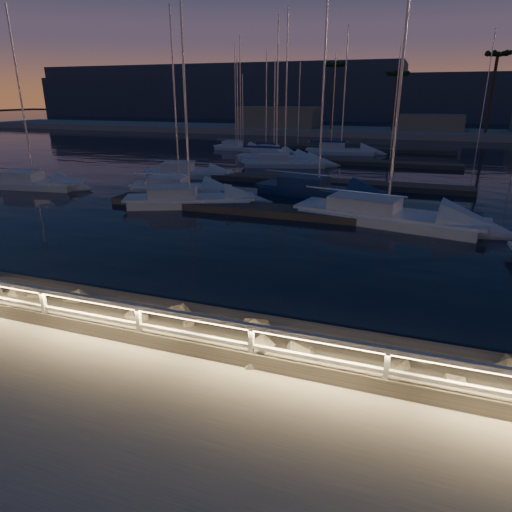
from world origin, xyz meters
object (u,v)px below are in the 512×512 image
(guard_rail, at_px, (102,309))
(sailboat_m, at_px, (237,147))
(sailboat_i, at_px, (273,151))
(sailboat_j, at_px, (274,157))
(sailboat_k, at_px, (282,162))
(sailboat_a, at_px, (32,182))
(sailboat_f, at_px, (187,199))
(sailboat_n, at_px, (339,150))
(sailboat_h, at_px, (382,214))
(sailboat_b, at_px, (177,187))
(sailboat_c, at_px, (315,189))
(sailboat_e, at_px, (186,172))

(guard_rail, relative_size, sailboat_m, 4.08)
(sailboat_i, bearing_deg, sailboat_j, -46.95)
(sailboat_k, bearing_deg, sailboat_a, -145.98)
(sailboat_f, xyz_separation_m, sailboat_i, (-2.84, 26.48, -0.05))
(sailboat_f, distance_m, sailboat_k, 17.85)
(sailboat_f, height_order, sailboat_n, sailboat_n)
(sailboat_h, bearing_deg, sailboat_b, 178.24)
(sailboat_f, xyz_separation_m, sailboat_k, (0.91, 17.83, -0.01))
(sailboat_f, height_order, sailboat_j, sailboat_j)
(sailboat_a, distance_m, sailboat_b, 11.11)
(sailboat_k, bearing_deg, sailboat_f, -108.11)
(guard_rail, xyz_separation_m, sailboat_k, (-5.32, 34.03, -0.94))
(sailboat_j, distance_m, sailboat_k, 3.53)
(sailboat_a, bearing_deg, sailboat_n, 49.58)
(sailboat_b, xyz_separation_m, sailboat_k, (3.45, 14.45, 0.02))
(sailboat_c, relative_size, sailboat_k, 1.07)
(sailboat_j, bearing_deg, sailboat_n, 57.30)
(guard_rail, height_order, sailboat_n, sailboat_n)
(guard_rail, relative_size, sailboat_c, 2.97)
(guard_rail, distance_m, sailboat_f, 17.39)
(sailboat_b, distance_m, sailboat_i, 23.10)
(sailboat_k, relative_size, sailboat_n, 1.01)
(sailboat_j, height_order, sailboat_m, sailboat_j)
(sailboat_a, bearing_deg, sailboat_f, -13.12)
(sailboat_b, relative_size, sailboat_c, 0.81)
(sailboat_e, distance_m, sailboat_h, 19.20)
(sailboat_e, xyz_separation_m, sailboat_k, (5.92, 8.46, -0.00))
(sailboat_e, xyz_separation_m, sailboat_m, (-3.41, 19.84, -0.03))
(sailboat_k, bearing_deg, sailboat_i, 98.25)
(guard_rail, relative_size, sailboat_a, 3.57)
(sailboat_f, relative_size, sailboat_m, 1.25)
(guard_rail, height_order, sailboat_h, sailboat_h)
(sailboat_e, height_order, sailboat_m, sailboat_e)
(guard_rail, relative_size, sailboat_i, 4.26)
(sailboat_b, relative_size, sailboat_n, 0.88)
(sailboat_b, distance_m, sailboat_h, 14.73)
(sailboat_i, bearing_deg, guard_rail, -54.27)
(guard_rail, xyz_separation_m, sailboat_b, (-8.77, 19.59, -0.96))
(sailboat_a, relative_size, sailboat_f, 0.91)
(sailboat_a, bearing_deg, sailboat_j, 49.44)
(sailboat_f, xyz_separation_m, sailboat_n, (4.35, 29.20, 0.00))
(sailboat_i, bearing_deg, sailboat_m, 177.76)
(guard_rail, relative_size, sailboat_j, 3.19)
(guard_rail, bearing_deg, sailboat_n, 92.37)
(sailboat_m, bearing_deg, sailboat_k, -42.81)
(sailboat_h, xyz_separation_m, sailboat_i, (-14.67, 26.34, -0.07))
(sailboat_c, xyz_separation_m, sailboat_e, (-11.89, 3.69, -0.02))
(sailboat_h, bearing_deg, sailboat_n, 115.38)
(sailboat_a, xyz_separation_m, sailboat_j, (12.56, 19.67, 0.01))
(sailboat_j, bearing_deg, sailboat_f, -88.18)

